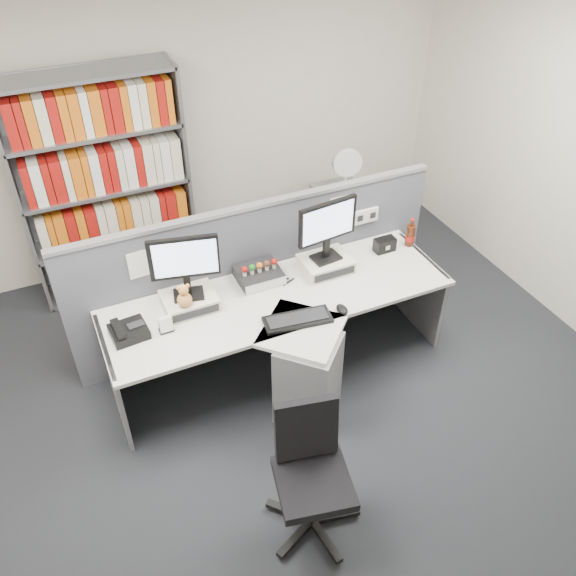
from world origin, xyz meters
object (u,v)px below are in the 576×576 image
desktop_pc (259,275)px  mouse (342,309)px  desk (291,341)px  keyboard (298,319)px  filing_cabinet (343,224)px  monitor_left (185,262)px  desk_phone (128,331)px  desk_calendar (166,325)px  speaker (385,245)px  desk_fan (347,166)px  cola_bottle (410,235)px  office_chair (311,468)px  shelving_unit (106,191)px  monitor_right (327,226)px

desktop_pc → mouse: (0.40, -0.59, -0.02)m
desk → keyboard: bearing=-83.1°
desk → filing_cabinet: bearing=49.4°
keyboard → desktop_pc: bearing=96.7°
filing_cabinet → monitor_left: bearing=-150.9°
keyboard → desk_phone: size_ratio=1.92×
mouse → desk_calendar: (-1.20, 0.32, 0.03)m
speaker → keyboard: bearing=-154.0°
mouse → desk_fan: bearing=60.6°
mouse → desk_fan: size_ratio=0.26×
filing_cabinet → desk_fan: desk_fan is taller
monitor_left → desk_fan: bearing=29.0°
desktop_pc → desk_phone: desk_phone is taller
cola_bottle → office_chair: size_ratio=0.27×
desktop_pc → keyboard: size_ratio=0.66×
speaker → desk_fan: size_ratio=0.38×
keyboard → speaker: bearing=26.0°
desktop_pc → cola_bottle: bearing=-3.2°
desk_fan → desk: bearing=-130.6°
desktop_pc → shelving_unit: bearing=121.5°
desk → filing_cabinet: size_ratio=3.71×
desk → desk_fan: size_ratio=5.76×
monitor_right → desktop_pc: monitor_right is taller
desk_calendar → cola_bottle: (2.11, 0.20, 0.04)m
shelving_unit → filing_cabinet: size_ratio=2.86×
monitor_left → cola_bottle: size_ratio=1.98×
desk_fan → mouse: bearing=-119.4°
desk_calendar → speaker: (1.88, 0.21, 0.01)m
desktop_pc → cola_bottle: 1.31m
desk → speaker: speaker is taller
monitor_left → desktop_pc: bearing=8.5°
monitor_right → cola_bottle: bearing=0.9°
keyboard → mouse: size_ratio=4.29×
cola_bottle → filing_cabinet: bearing=92.9°
shelving_unit → desk_fan: size_ratio=4.43×
mouse → speaker: 0.86m
desk → desk_phone: bearing=166.8°
desktop_pc → desk_phone: 1.07m
filing_cabinet → office_chair: (-1.56, -2.47, 0.14)m
cola_bottle → desktop_pc: bearing=176.8°
desk → desktop_pc: bearing=96.7°
desktop_pc → desk_fan: 1.58m
monitor_left → shelving_unit: shelving_unit is taller
desk_phone → desk_calendar: size_ratio=2.19×
monitor_left → monitor_right: bearing=-0.0°
mouse → desk_phone: (-1.45, 0.38, 0.02)m
shelving_unit → filing_cabinet: shelving_unit is taller
monitor_left → speaker: monitor_left is taller
desktop_pc → office_chair: size_ratio=0.36×
monitor_right → desk_fan: monitor_right is taller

